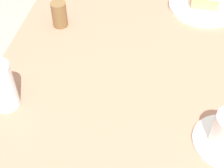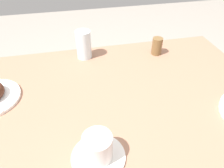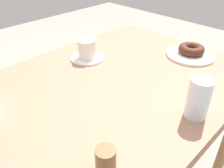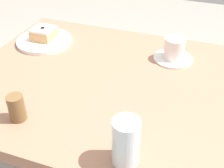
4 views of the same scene
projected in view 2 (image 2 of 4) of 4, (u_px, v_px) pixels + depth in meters
table at (116, 114)px, 0.81m from camera, size 1.16×0.80×0.72m
water_glass at (84, 45)px, 0.95m from camera, size 0.07×0.07×0.13m
coffee_cup at (98, 149)px, 0.56m from camera, size 0.15×0.15×0.09m
sugar_jar at (157, 46)px, 0.99m from camera, size 0.05×0.05×0.08m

